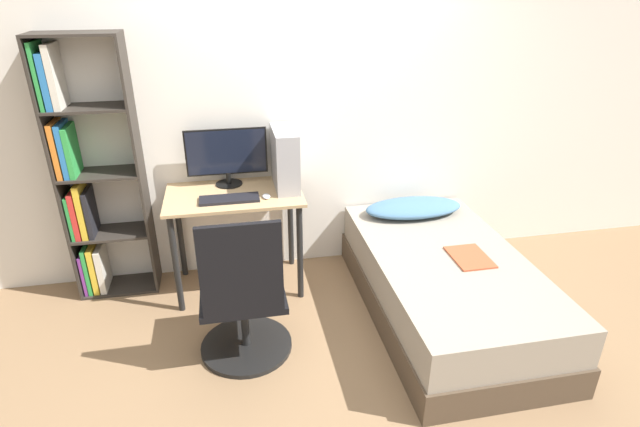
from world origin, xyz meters
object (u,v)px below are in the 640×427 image
object	(u,v)px
bed	(445,285)
keyboard	(229,199)
bookshelf	(87,180)
pc_tower	(285,159)
monitor	(227,155)
office_chair	(244,306)

from	to	relation	value
bed	keyboard	world-z (taller)	keyboard
bookshelf	pc_tower	bearing A→B (deg)	-3.70
bookshelf	keyboard	distance (m)	1.00
monitor	bookshelf	bearing A→B (deg)	-178.14
bookshelf	keyboard	world-z (taller)	bookshelf
bookshelf	bed	distance (m)	2.59
bookshelf	office_chair	size ratio (longest dim) A/B	1.85
office_chair	monitor	xyz separation A→B (m)	(-0.03, 0.99, 0.63)
office_chair	bed	distance (m)	1.40
bed	pc_tower	distance (m)	1.44
bed	office_chair	bearing A→B (deg)	-172.74
office_chair	pc_tower	distance (m)	1.13
bed	bookshelf	bearing A→B (deg)	161.73
office_chair	keyboard	size ratio (longest dim) A/B	2.45
monitor	pc_tower	bearing A→B (deg)	-16.44
office_chair	monitor	distance (m)	1.18
bookshelf	pc_tower	size ratio (longest dim) A/B	4.31
office_chair	monitor	bearing A→B (deg)	91.50
bed	monitor	distance (m)	1.80
bookshelf	keyboard	size ratio (longest dim) A/B	4.53
bookshelf	pc_tower	distance (m)	1.38
office_chair	pc_tower	size ratio (longest dim) A/B	2.32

